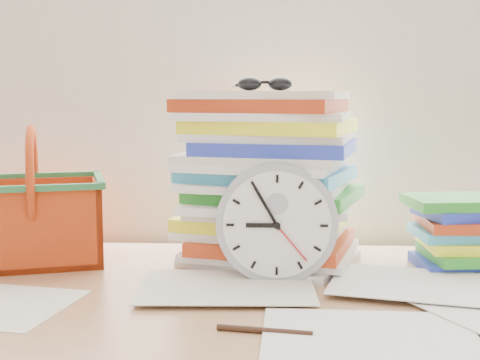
# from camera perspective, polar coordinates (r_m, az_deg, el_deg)

# --- Properties ---
(curtain) EXTENTS (2.40, 0.01, 2.50)m
(curtain) POSITION_cam_1_polar(r_m,az_deg,el_deg) (1.57, 1.32, 14.74)
(curtain) COLOR white
(curtain) RESTS_ON room_shell
(desk) EXTENTS (1.40, 0.70, 0.75)m
(desk) POSITION_cam_1_polar(r_m,az_deg,el_deg) (1.25, 0.80, -12.45)
(desk) COLOR #AB7950
(desk) RESTS_ON ground
(paper_stack) EXTENTS (0.42, 0.37, 0.35)m
(paper_stack) POSITION_cam_1_polar(r_m,az_deg,el_deg) (1.38, 2.57, 0.19)
(paper_stack) COLOR white
(paper_stack) RESTS_ON desk
(clock) EXTENTS (0.22, 0.04, 0.22)m
(clock) POSITION_cam_1_polar(r_m,az_deg,el_deg) (1.24, 3.16, -3.64)
(clock) COLOR #A0A3AD
(clock) RESTS_ON desk
(sunglasses) EXTENTS (0.14, 0.12, 0.03)m
(sunglasses) POSITION_cam_1_polar(r_m,az_deg,el_deg) (1.36, 2.13, 8.21)
(sunglasses) COLOR black
(sunglasses) RESTS_ON paper_stack
(book_stack) EXTENTS (0.27, 0.22, 0.14)m
(book_stack) POSITION_cam_1_polar(r_m,az_deg,el_deg) (1.43, 19.07, -4.24)
(book_stack) COLOR white
(book_stack) RESTS_ON desk
(basket) EXTENTS (0.33, 0.29, 0.28)m
(basket) POSITION_cam_1_polar(r_m,az_deg,el_deg) (1.44, -17.21, -1.31)
(basket) COLOR #D74715
(basket) RESTS_ON desk
(pen) EXTENTS (0.14, 0.03, 0.01)m
(pen) POSITION_cam_1_polar(r_m,az_deg,el_deg) (1.00, 2.09, -12.72)
(pen) COLOR black
(pen) RESTS_ON desk
(scattered_papers) EXTENTS (1.26, 0.42, 0.02)m
(scattered_papers) POSITION_cam_1_polar(r_m,az_deg,el_deg) (1.22, 0.80, -8.89)
(scattered_papers) COLOR white
(scattered_papers) RESTS_ON desk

